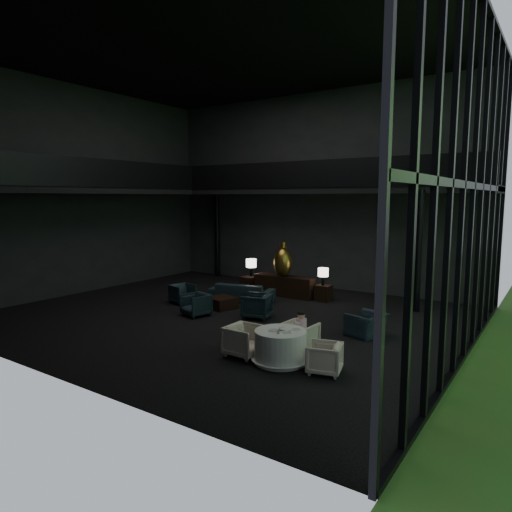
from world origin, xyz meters
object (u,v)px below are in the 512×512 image
Objects in this scene: side_table_left at (249,284)px; window_armchair at (366,322)px; dining_chair_east at (324,358)px; dining_chair_west at (244,338)px; table_lamp_right at (323,273)px; lounge_armchair_west at (182,293)px; coffee_table at (221,303)px; bronze_urn at (283,262)px; lounge_armchair_east at (257,304)px; dining_chair_north at (300,335)px; child at (301,322)px; dining_table at (280,349)px; lounge_armchair_south at (196,304)px; side_table_right at (324,293)px; console at (284,286)px; sofa at (242,288)px; table_lamp_left at (251,264)px.

window_armchair is (6.03, -3.07, 0.08)m from side_table_left.
dining_chair_west is (-2.04, -0.09, 0.09)m from dining_chair_east.
table_lamp_right is 0.87× the size of lounge_armchair_west.
dining_chair_east reaches higher than coffee_table.
coffee_table is at bearing 45.01° from dining_chair_west.
bronze_urn is 3.38m from lounge_armchair_east.
child is at bearing 148.45° from dining_chair_north.
window_armchair is 0.65× the size of dining_table.
lounge_armchair_south is at bearing -14.56° from child.
coffee_table is (0.06, 1.22, -0.20)m from lounge_armchair_south.
dining_chair_north is (1.91, -5.32, 0.11)m from side_table_right.
child is at bearing -55.77° from console.
coffee_table is 0.64× the size of dining_table.
lounge_armchair_south is at bearing -79.36° from side_table_left.
dining_chair_east is at bearing -52.52° from bronze_urn.
bronze_urn is 2.31× the size of child.
coffee_table is at bearing 76.45° from sofa.
bronze_urn is at bearing -55.15° from child.
sofa is at bearing -144.81° from table_lamp_right.
side_table_right is 5.65m from dining_chair_north.
side_table_right is 4.87m from lounge_armchair_south.
bronze_urn is at bearing -172.04° from side_table_right.
sofa is 3.50× the size of lounge_armchair_west.
table_lamp_left is 0.81× the size of coffee_table.
dining_chair_north reaches higher than side_table_left.
console is at bearing -157.93° from dining_chair_east.
console is 3.90m from lounge_armchair_west.
dining_chair_west is 1.49× the size of child.
table_lamp_right is at bearing -168.79° from dining_chair_east.
dining_chair_west is at bearing -102.38° from dining_chair_east.
bronze_urn reaches higher than dining_chair_west.
side_table_right is 5.11m from lounge_armchair_west.
dining_chair_west is (4.20, -6.21, 0.12)m from side_table_left.
bronze_urn is 6.74m from dining_chair_west.
table_lamp_right is 3.41m from lounge_armchair_east.
table_lamp_left is (-1.60, 0.09, 0.71)m from console.
child reaches higher than lounge_armchair_west.
table_lamp_left is 0.27× the size of sofa.
side_table_left is 0.81m from table_lamp_left.
bronze_urn reaches higher than table_lamp_left.
side_table_right is at bearing 107.22° from dining_table.
side_table_right is 0.75m from table_lamp_right.
table_lamp_left reaches higher than lounge_armchair_west.
dining_chair_west is (2.60, -6.15, -0.91)m from bronze_urn.
bronze_urn reaches higher than window_armchair.
table_lamp_left reaches higher than console.
table_lamp_right reaches higher than lounge_armchair_south.
lounge_armchair_west reaches higher than dining_chair_east.
table_lamp_right reaches higher than dining_chair_west.
console is at bearing 22.60° from dining_chair_west.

